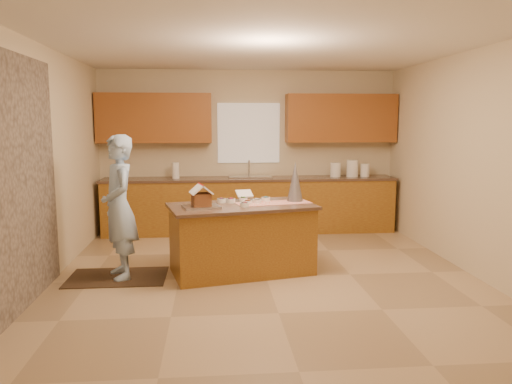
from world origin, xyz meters
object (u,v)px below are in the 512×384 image
(tinsel_tree, at_px, (295,182))
(boy, at_px, (119,207))
(island_base, at_px, (242,240))
(gingerbread_house, at_px, (201,198))

(tinsel_tree, xyz_separation_m, boy, (-2.13, -0.29, -0.24))
(island_base, distance_m, boy, 1.51)
(tinsel_tree, bearing_deg, island_base, -163.51)
(tinsel_tree, distance_m, gingerbread_house, 1.23)
(gingerbread_house, bearing_deg, tinsel_tree, 17.12)
(island_base, bearing_deg, tinsel_tree, 3.67)
(tinsel_tree, bearing_deg, gingerbread_house, -162.88)
(boy, distance_m, gingerbread_house, 0.97)
(island_base, height_order, gingerbread_house, gingerbread_house)
(tinsel_tree, bearing_deg, boy, -172.29)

